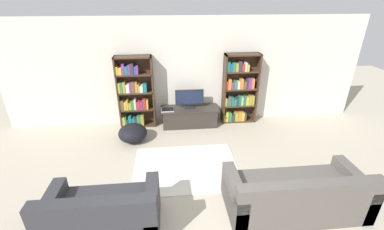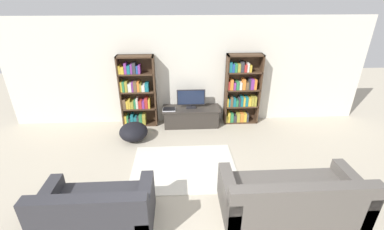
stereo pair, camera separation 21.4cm
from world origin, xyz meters
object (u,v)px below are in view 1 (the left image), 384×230
object	(u,v)px
couch_left_sectional	(103,216)
laptop	(168,110)
tv_stand	(190,116)
couch_right_sofa	(295,195)
television	(189,98)
bookshelf_left	(134,94)
beanbag_ottoman	(133,133)
bookshelf_right	(239,90)

from	to	relation	value
couch_left_sectional	laptop	bearing A→B (deg)	73.06
tv_stand	couch_right_sofa	distance (m)	3.26
television	laptop	bearing A→B (deg)	-168.55
bookshelf_left	tv_stand	world-z (taller)	bookshelf_left
television	couch_left_sectional	size ratio (longest dim) A/B	0.46
couch_right_sofa	beanbag_ottoman	xyz separation A→B (m)	(-2.68, 2.32, -0.07)
couch_left_sectional	couch_right_sofa	size ratio (longest dim) A/B	0.74
laptop	beanbag_ottoman	bearing A→B (deg)	-144.52
couch_right_sofa	laptop	bearing A→B (deg)	123.06
bookshelf_left	couch_right_sofa	world-z (taller)	bookshelf_left
bookshelf_left	couch_left_sectional	bearing A→B (deg)	-92.43
tv_stand	beanbag_ottoman	size ratio (longest dim) A/B	2.23
couch_left_sectional	couch_right_sofa	world-z (taller)	couch_left_sectional
bookshelf_left	laptop	size ratio (longest dim) A/B	5.73
bookshelf_right	beanbag_ottoman	size ratio (longest dim) A/B	2.77
bookshelf_right	couch_right_sofa	distance (m)	3.17
television	couch_left_sectional	distance (m)	3.49
bookshelf_left	tv_stand	distance (m)	1.46
television	laptop	xyz separation A→B (m)	(-0.54, -0.11, -0.23)
tv_stand	beanbag_ottoman	distance (m)	1.49
couch_left_sectional	couch_right_sofa	bearing A→B (deg)	2.83
bookshelf_left	laptop	distance (m)	0.89
bookshelf_left	bookshelf_right	xyz separation A→B (m)	(2.59, -0.00, -0.00)
laptop	couch_right_sofa	size ratio (longest dim) A/B	0.15
couch_right_sofa	beanbag_ottoman	world-z (taller)	couch_right_sofa
television	laptop	size ratio (longest dim) A/B	2.25
tv_stand	television	size ratio (longest dim) A/B	2.06
bookshelf_left	tv_stand	xyz separation A→B (m)	(1.33, -0.15, -0.60)
tv_stand	couch_left_sectional	xyz separation A→B (m)	(-1.47, -3.11, 0.06)
bookshelf_right	television	xyz separation A→B (m)	(-1.26, -0.12, -0.12)
laptop	beanbag_ottoman	distance (m)	1.02
laptop	couch_left_sectional	xyz separation A→B (m)	(-0.92, -3.03, -0.19)
bookshelf_right	laptop	distance (m)	1.85
laptop	couch_left_sectional	size ratio (longest dim) A/B	0.20
tv_stand	television	world-z (taller)	television
tv_stand	couch_left_sectional	distance (m)	3.44
bookshelf_right	beanbag_ottoman	bearing A→B (deg)	-162.98
beanbag_ottoman	bookshelf_right	bearing A→B (deg)	17.02
couch_left_sectional	beanbag_ottoman	bearing A→B (deg)	87.15
couch_left_sectional	bookshelf_left	bearing A→B (deg)	87.57
bookshelf_left	bookshelf_right	bearing A→B (deg)	-0.03
couch_left_sectional	bookshelf_right	bearing A→B (deg)	50.10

